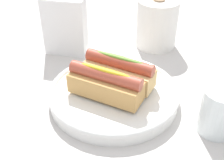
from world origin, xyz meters
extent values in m
plane|color=beige|center=(0.00, 0.00, 0.00)|extent=(2.40, 2.40, 0.00)
cylinder|color=white|center=(0.00, 0.00, 0.01)|extent=(0.27, 0.27, 0.02)
torus|color=white|center=(0.00, 0.00, 0.02)|extent=(0.27, 0.27, 0.01)
cube|color=tan|center=(-0.01, -0.03, 0.05)|extent=(0.15, 0.05, 0.04)
cylinder|color=#B24C38|center=(-0.01, -0.03, 0.08)|extent=(0.15, 0.03, 0.03)
ellipsoid|color=gold|center=(-0.01, -0.03, 0.09)|extent=(0.11, 0.01, 0.01)
cube|color=#DBB270|center=(0.00, 0.03, 0.05)|extent=(0.15, 0.06, 0.04)
cylinder|color=#A84733|center=(0.00, 0.03, 0.08)|extent=(0.15, 0.03, 0.03)
ellipsoid|color=olive|center=(0.00, 0.03, 0.09)|extent=(0.11, 0.02, 0.01)
cylinder|color=white|center=(0.21, 0.00, 0.04)|extent=(0.07, 0.07, 0.09)
cylinder|color=silver|center=(0.21, 0.00, 0.03)|extent=(0.06, 0.06, 0.07)
cylinder|color=white|center=(0.00, 0.27, 0.07)|extent=(0.11, 0.11, 0.13)
cylinder|color=#997A5B|center=(0.00, 0.27, 0.13)|extent=(0.03, 0.03, 0.00)
cube|color=white|center=(-0.20, 0.13, 0.07)|extent=(0.12, 0.07, 0.15)
camera|label=1|loc=(0.21, -0.44, 0.39)|focal=46.54mm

